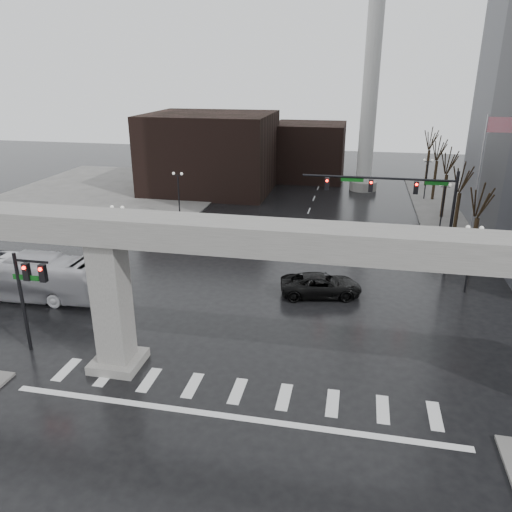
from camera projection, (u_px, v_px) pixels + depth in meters
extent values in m
plane|color=black|center=(242.00, 380.00, 26.29)|extent=(160.00, 160.00, 0.00)
cube|color=slate|center=(109.00, 195.00, 64.16)|extent=(28.00, 36.00, 0.15)
cube|color=gray|center=(240.00, 236.00, 23.46)|extent=(48.00, 2.20, 1.40)
cube|color=gray|center=(112.00, 306.00, 26.32)|extent=(1.60, 1.60, 7.30)
cube|color=gray|center=(119.00, 361.00, 27.52)|extent=(2.60, 2.60, 0.50)
cube|color=black|center=(211.00, 152.00, 65.65)|extent=(16.00, 14.00, 10.00)
cube|color=black|center=(309.00, 151.00, 72.91)|extent=(10.00, 10.00, 8.00)
cylinder|color=beige|center=(372.00, 72.00, 62.01)|extent=(2.00, 2.00, 30.00)
cylinder|color=gray|center=(363.00, 185.00, 67.10)|extent=(3.60, 3.60, 1.20)
cylinder|color=black|center=(452.00, 221.00, 39.69)|extent=(0.24, 0.24, 8.00)
cylinder|color=black|center=(378.00, 178.00, 39.69)|extent=(12.00, 0.18, 0.18)
cube|color=black|center=(416.00, 188.00, 39.36)|extent=(0.35, 0.30, 1.00)
cube|color=black|center=(371.00, 186.00, 40.02)|extent=(0.35, 0.30, 1.00)
cube|color=black|center=(327.00, 184.00, 40.68)|extent=(0.35, 0.30, 1.00)
sphere|color=#FF0C05|center=(417.00, 185.00, 39.09)|extent=(0.20, 0.20, 0.20)
cube|color=#0B4E11|center=(437.00, 183.00, 38.91)|extent=(1.80, 0.05, 0.35)
cube|color=#0B4E11|center=(352.00, 179.00, 40.14)|extent=(1.80, 0.05, 0.35)
cylinder|color=black|center=(23.00, 303.00, 28.10)|extent=(0.20, 0.20, 6.00)
cylinder|color=black|center=(31.00, 261.00, 27.00)|extent=(2.00, 0.14, 0.14)
cube|color=black|center=(27.00, 272.00, 27.30)|extent=(0.35, 0.30, 1.00)
cube|color=black|center=(43.00, 273.00, 27.11)|extent=(0.35, 0.30, 1.00)
cube|color=#0B4E11|center=(26.00, 278.00, 27.44)|extent=(1.60, 0.05, 0.30)
cylinder|color=silver|center=(477.00, 189.00, 41.50)|extent=(0.12, 0.12, 12.00)
cube|color=red|center=(500.00, 125.00, 39.48)|extent=(2.00, 0.03, 1.20)
cylinder|color=black|center=(469.00, 262.00, 35.73)|extent=(0.14, 0.14, 4.80)
cube|color=black|center=(474.00, 231.00, 34.90)|extent=(0.90, 0.06, 0.06)
sphere|color=silver|center=(468.00, 227.00, 34.91)|extent=(0.32, 0.32, 0.32)
sphere|color=silver|center=(482.00, 228.00, 34.74)|extent=(0.32, 0.32, 0.32)
cylinder|color=black|center=(442.00, 211.00, 48.55)|extent=(0.14, 0.14, 4.80)
cube|color=black|center=(445.00, 187.00, 47.72)|extent=(0.90, 0.06, 0.06)
sphere|color=silver|center=(440.00, 185.00, 47.74)|extent=(0.32, 0.32, 0.32)
sphere|color=silver|center=(450.00, 185.00, 47.57)|extent=(0.32, 0.32, 0.32)
cylinder|color=black|center=(426.00, 181.00, 61.38)|extent=(0.14, 0.14, 4.80)
cube|color=black|center=(428.00, 162.00, 60.55)|extent=(0.90, 0.06, 0.06)
sphere|color=silver|center=(425.00, 160.00, 60.57)|extent=(0.32, 0.32, 0.32)
sphere|color=silver|center=(432.00, 160.00, 60.40)|extent=(0.32, 0.32, 0.32)
cylinder|color=black|center=(120.00, 238.00, 40.82)|extent=(0.14, 0.14, 4.80)
cube|color=black|center=(117.00, 210.00, 39.99)|extent=(0.90, 0.06, 0.06)
sphere|color=silver|center=(112.00, 207.00, 40.00)|extent=(0.32, 0.32, 0.32)
sphere|color=silver|center=(122.00, 208.00, 39.83)|extent=(0.32, 0.32, 0.32)
cylinder|color=black|center=(179.00, 197.00, 53.65)|extent=(0.14, 0.14, 4.80)
cube|color=black|center=(178.00, 175.00, 52.82)|extent=(0.90, 0.06, 0.06)
sphere|color=silver|center=(174.00, 173.00, 52.83)|extent=(0.32, 0.32, 0.32)
sphere|color=silver|center=(182.00, 174.00, 52.66)|extent=(0.32, 0.32, 0.32)
cylinder|color=black|center=(215.00, 172.00, 66.48)|extent=(0.14, 0.14, 4.80)
cube|color=black|center=(214.00, 154.00, 65.65)|extent=(0.90, 0.06, 0.06)
sphere|color=silver|center=(211.00, 153.00, 65.66)|extent=(0.32, 0.32, 0.32)
sphere|color=silver|center=(218.00, 153.00, 65.49)|extent=(0.32, 0.32, 0.32)
cylinder|color=black|center=(473.00, 246.00, 39.25)|extent=(0.34, 0.34, 4.55)
cylinder|color=black|center=(480.00, 200.00, 37.93)|extent=(0.12, 1.52, 2.98)
cylinder|color=black|center=(486.00, 202.00, 38.14)|extent=(0.83, 1.14, 2.51)
cylinder|color=black|center=(456.00, 218.00, 46.56)|extent=(0.34, 0.34, 4.66)
cylinder|color=black|center=(462.00, 177.00, 45.21)|extent=(0.12, 1.55, 3.05)
cylinder|color=black|center=(467.00, 179.00, 45.43)|extent=(0.85, 1.16, 2.57)
cylinder|color=black|center=(444.00, 197.00, 53.87)|extent=(0.34, 0.34, 4.76)
cylinder|color=black|center=(449.00, 160.00, 52.49)|extent=(0.12, 1.59, 3.11)
cylinder|color=black|center=(453.00, 163.00, 52.71)|extent=(0.86, 1.18, 2.62)
cylinder|color=black|center=(434.00, 181.00, 61.18)|extent=(0.34, 0.34, 4.87)
cylinder|color=black|center=(439.00, 148.00, 59.77)|extent=(0.12, 1.62, 3.18)
cylinder|color=black|center=(442.00, 150.00, 60.00)|extent=(0.88, 1.20, 2.68)
cylinder|color=black|center=(427.00, 168.00, 68.50)|extent=(0.34, 0.34, 4.97)
cylinder|color=black|center=(431.00, 138.00, 67.06)|extent=(0.12, 1.65, 3.25)
cylinder|color=black|center=(434.00, 140.00, 67.28)|extent=(0.89, 1.23, 2.74)
imported|color=black|center=(321.00, 285.00, 35.82)|extent=(6.20, 3.78, 1.61)
imported|color=silver|center=(22.00, 276.00, 35.26)|extent=(11.62, 2.96, 3.22)
imported|color=black|center=(267.00, 236.00, 46.70)|extent=(2.03, 4.16, 1.37)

